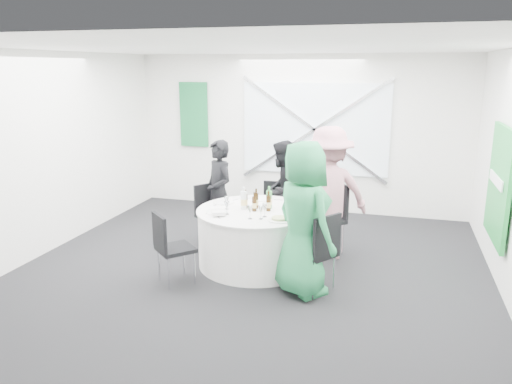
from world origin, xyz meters
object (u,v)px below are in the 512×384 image
(chair_front_left, at_px, (169,243))
(person_woman_green, at_px, (303,219))
(chair_back, at_px, (274,205))
(clear_water_bottle, at_px, (244,200))
(green_water_bottle, at_px, (269,200))
(banquet_table, at_px, (256,237))
(person_man_back_left, at_px, (219,192))
(person_man_back, at_px, (282,190))
(chair_back_left, at_px, (210,209))
(chair_front_right, at_px, (319,247))
(chair_back_right, at_px, (331,212))
(person_woman_pink, at_px, (328,194))

(chair_front_left, relative_size, person_woman_green, 0.50)
(chair_back, relative_size, clear_water_bottle, 2.82)
(green_water_bottle, bearing_deg, banquet_table, -142.18)
(person_man_back_left, height_order, clear_water_bottle, person_man_back_left)
(banquet_table, height_order, person_man_back, person_man_back)
(banquet_table, height_order, chair_back, chair_back)
(person_man_back, bearing_deg, chair_front_left, -20.09)
(chair_back_left, xyz_separation_m, person_man_back, (0.99, 0.48, 0.24))
(banquet_table, distance_m, green_water_bottle, 0.53)
(chair_back, relative_size, chair_front_right, 0.87)
(chair_back, height_order, chair_front_left, chair_front_left)
(person_man_back, distance_m, person_woman_green, 1.92)
(chair_back_right, xyz_separation_m, green_water_bottle, (-0.74, -0.62, 0.29))
(person_man_back_left, height_order, person_woman_green, person_woman_green)
(banquet_table, height_order, person_woman_green, person_woman_green)
(person_man_back_left, xyz_separation_m, person_woman_green, (1.51, -1.35, 0.12))
(chair_front_right, bearing_deg, green_water_bottle, -99.29)
(chair_back_right, relative_size, person_woman_green, 0.56)
(person_man_back_left, bearing_deg, chair_back_right, 43.63)
(person_man_back, bearing_deg, chair_back, -122.31)
(banquet_table, xyz_separation_m, chair_back, (-0.06, 1.24, 0.11))
(person_woman_green, distance_m, green_water_bottle, 1.00)
(chair_back_right, height_order, chair_front_right, chair_back_right)
(chair_front_left, bearing_deg, chair_back, -66.80)
(chair_back_left, xyz_separation_m, person_woman_pink, (1.77, -0.12, 0.39))
(chair_front_right, relative_size, person_man_back, 0.64)
(banquet_table, xyz_separation_m, chair_back_right, (0.89, 0.73, 0.21))
(person_woman_green, bearing_deg, person_man_back_left, 0.27)
(banquet_table, height_order, person_woman_pink, person_woman_pink)
(banquet_table, distance_m, person_woman_green, 1.14)
(chair_back_left, distance_m, person_woman_green, 2.15)
(chair_front_right, height_order, clear_water_bottle, clear_water_bottle)
(banquet_table, relative_size, clear_water_bottle, 5.22)
(person_man_back_left, xyz_separation_m, green_water_bottle, (0.91, -0.56, 0.10))
(chair_front_right, xyz_separation_m, person_woman_green, (-0.18, -0.03, 0.33))
(banquet_table, relative_size, green_water_bottle, 5.24)
(chair_front_left, xyz_separation_m, person_man_back, (0.92, 2.01, 0.23))
(chair_front_right, height_order, person_woman_pink, person_woman_pink)
(chair_front_left, relative_size, person_woman_pink, 0.49)
(chair_back, xyz_separation_m, chair_front_left, (-0.77, -2.12, 0.03))
(chair_front_right, distance_m, green_water_bottle, 1.14)
(person_man_back_left, height_order, person_man_back, person_man_back_left)
(chair_front_right, xyz_separation_m, person_man_back, (-0.85, 1.77, 0.19))
(chair_back, height_order, person_woman_pink, person_woman_pink)
(chair_front_left, distance_m, clear_water_bottle, 1.16)
(chair_back_right, bearing_deg, green_water_bottle, -89.68)
(green_water_bottle, bearing_deg, person_man_back, 93.28)
(chair_back_left, relative_size, chair_back_right, 0.88)
(green_water_bottle, bearing_deg, chair_back, 100.55)
(chair_back_right, xyz_separation_m, person_woman_pink, (-0.02, -0.21, 0.32))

